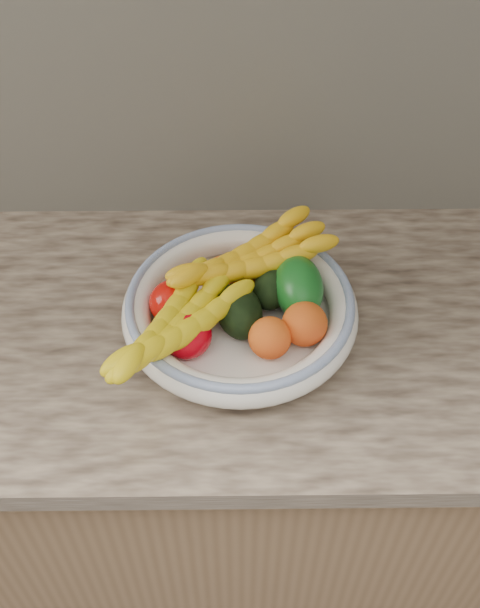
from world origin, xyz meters
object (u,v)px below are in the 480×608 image
(green_mango, at_px, (298,287))
(banana_bunch_front, at_px, (175,330))
(banana_bunch_back, at_px, (249,263))
(fruit_bowl, at_px, (240,309))

(green_mango, distance_m, banana_bunch_front, 0.22)
(green_mango, xyz_separation_m, banana_bunch_back, (-0.08, 0.04, 0.01))
(fruit_bowl, bearing_deg, banana_bunch_front, -143.52)
(banana_bunch_back, distance_m, banana_bunch_front, 0.18)
(green_mango, distance_m, banana_bunch_back, 0.09)
(green_mango, relative_size, banana_bunch_front, 0.40)
(fruit_bowl, relative_size, banana_bunch_back, 1.25)
(banana_bunch_front, bearing_deg, fruit_bowl, -18.62)
(fruit_bowl, distance_m, green_mango, 0.10)
(fruit_bowl, xyz_separation_m, banana_bunch_back, (0.02, 0.07, 0.04))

